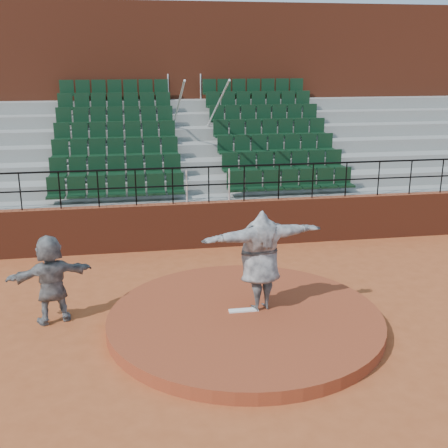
# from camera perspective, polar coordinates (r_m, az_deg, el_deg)

# --- Properties ---
(ground) EXTENTS (90.00, 90.00, 0.00)m
(ground) POSITION_cam_1_polar(r_m,az_deg,el_deg) (11.50, 2.14, -10.25)
(ground) COLOR #A14A24
(ground) RESTS_ON ground
(pitchers_mound) EXTENTS (5.50, 5.50, 0.25)m
(pitchers_mound) POSITION_cam_1_polar(r_m,az_deg,el_deg) (11.44, 2.15, -9.69)
(pitchers_mound) COLOR brown
(pitchers_mound) RESTS_ON ground
(pitching_rubber) EXTENTS (0.60, 0.15, 0.03)m
(pitching_rubber) POSITION_cam_1_polar(r_m,az_deg,el_deg) (11.51, 2.00, -8.74)
(pitching_rubber) COLOR white
(pitching_rubber) RESTS_ON pitchers_mound
(boundary_wall) EXTENTS (24.00, 0.30, 1.30)m
(boundary_wall) POSITION_cam_1_polar(r_m,az_deg,el_deg) (15.85, -1.53, -0.05)
(boundary_wall) COLOR maroon
(boundary_wall) RESTS_ON ground
(wall_railing) EXTENTS (24.04, 0.05, 1.03)m
(wall_railing) POSITION_cam_1_polar(r_m,az_deg,el_deg) (15.51, -1.57, 4.84)
(wall_railing) COLOR black
(wall_railing) RESTS_ON boundary_wall
(seating_deck) EXTENTS (24.00, 5.97, 4.63)m
(seating_deck) POSITION_cam_1_polar(r_m,az_deg,el_deg) (19.17, -3.12, 5.33)
(seating_deck) COLOR gray
(seating_deck) RESTS_ON ground
(press_box_facade) EXTENTS (24.00, 3.00, 7.10)m
(press_box_facade) POSITION_cam_1_polar(r_m,az_deg,el_deg) (22.79, -4.40, 12.44)
(press_box_facade) COLOR maroon
(press_box_facade) RESTS_ON ground
(pitcher) EXTENTS (2.63, 1.16, 2.07)m
(pitcher) POSITION_cam_1_polar(r_m,az_deg,el_deg) (11.28, 3.71, -3.69)
(pitcher) COLOR black
(pitcher) RESTS_ON pitchers_mound
(fielder) EXTENTS (1.79, 1.00, 1.84)m
(fielder) POSITION_cam_1_polar(r_m,az_deg,el_deg) (11.82, -17.16, -5.37)
(fielder) COLOR black
(fielder) RESTS_ON ground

